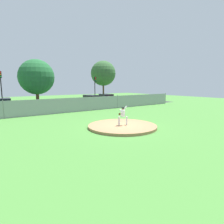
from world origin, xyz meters
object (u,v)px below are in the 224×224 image
Objects in this scene: parked_car_white at (91,101)px; parked_car_red at (106,100)px; baseball at (117,126)px; traffic_light_near at (1,84)px; parked_car_teal at (3,106)px; traffic_cone_orange at (72,108)px; traffic_light_far at (95,85)px; pitcher_youth at (123,114)px.

parked_car_red is at bearing -1.93° from parked_car_white.
traffic_light_near reaches higher than baseball.
traffic_light_near is (-5.66, 18.57, 3.29)m from baseball.
traffic_light_near is at bearing 85.29° from parked_car_teal.
parked_car_red is 0.83× the size of traffic_light_near.
traffic_cone_orange is 0.12× the size of traffic_light_far.
baseball is 17.75m from parked_car_red.
pitcher_youth is 16.33m from parked_car_teal.
traffic_cone_orange is at bearing -39.09° from traffic_light_near.
baseball is at bearing -116.41° from traffic_light_far.
pitcher_youth reaches higher than traffic_cone_orange.
parked_car_white is at bearing -15.49° from traffic_light_near.
baseball is (-0.75, -0.25, -0.84)m from pitcher_youth.
traffic_light_far reaches higher than parked_car_teal.
parked_car_red is 4.55m from traffic_light_far.
traffic_light_far is (15.09, 0.41, -0.26)m from traffic_light_near.
baseball is 0.02× the size of parked_car_red.
parked_car_teal reaches higher than parked_car_white.
parked_car_teal reaches higher than traffic_cone_orange.
traffic_light_far is (8.68, 18.73, 2.19)m from pitcher_youth.
baseball is at bearing -161.77° from pitcher_youth.
parked_car_red is (8.51, 14.89, -0.23)m from pitcher_youth.
parked_car_white is at bearing 0.43° from parked_car_teal.
parked_car_red reaches higher than parked_car_white.
pitcher_youth reaches higher than baseball.
baseball is at bearing -98.65° from traffic_cone_orange.
parked_car_white is 12.36m from parked_car_teal.
parked_car_teal is at bearing -94.71° from traffic_light_near.
traffic_light_near is at bearing 140.91° from traffic_cone_orange.
pitcher_youth is 17.15m from parked_car_red.
parked_car_red is 7.84× the size of traffic_cone_orange.
baseball is at bearing -73.04° from traffic_light_near.
traffic_light_far is at bearing 14.04° from parked_car_teal.
pitcher_youth is at bearing -114.86° from traffic_light_far.
parked_car_white is 5.40m from traffic_light_far.
baseball is at bearing -121.45° from parked_car_red.
parked_car_teal is at bearing 111.45° from baseball.
traffic_light_near is at bearing 109.28° from pitcher_youth.
traffic_light_near is 1.09× the size of traffic_light_far.
parked_car_teal is 4.37m from traffic_light_near.
parked_car_teal is at bearing 114.20° from pitcher_youth.
traffic_light_far reaches higher than pitcher_youth.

